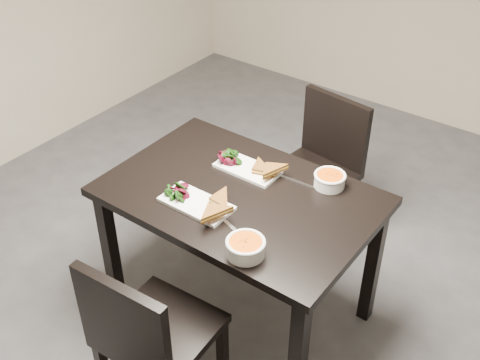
{
  "coord_description": "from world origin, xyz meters",
  "views": [
    {
      "loc": [
        0.88,
        -1.68,
        2.34
      ],
      "look_at": [
        -0.37,
        0.03,
        0.82
      ],
      "focal_mm": 44.41,
      "sensor_mm": 36.0,
      "label": 1
    }
  ],
  "objects_px": {
    "chair_near": "(147,334)",
    "plate_near": "(196,204)",
    "chair_far": "(321,162)",
    "plate_far": "(247,169)",
    "table": "(240,210)",
    "soup_bowl_far": "(330,179)",
    "soup_bowl_near": "(246,247)"
  },
  "relations": [
    {
      "from": "table",
      "to": "plate_near",
      "type": "distance_m",
      "value": 0.23
    },
    {
      "from": "plate_near",
      "to": "soup_bowl_far",
      "type": "distance_m",
      "value": 0.61
    },
    {
      "from": "plate_near",
      "to": "soup_bowl_near",
      "type": "height_order",
      "value": "soup_bowl_near"
    },
    {
      "from": "chair_near",
      "to": "soup_bowl_far",
      "type": "height_order",
      "value": "chair_near"
    },
    {
      "from": "plate_near",
      "to": "soup_bowl_near",
      "type": "xyz_separation_m",
      "value": [
        0.35,
        -0.13,
        0.03
      ]
    },
    {
      "from": "table",
      "to": "chair_far",
      "type": "bearing_deg",
      "value": 91.11
    },
    {
      "from": "chair_near",
      "to": "plate_near",
      "type": "height_order",
      "value": "chair_near"
    },
    {
      "from": "chair_far",
      "to": "plate_near",
      "type": "bearing_deg",
      "value": -87.52
    },
    {
      "from": "plate_far",
      "to": "soup_bowl_far",
      "type": "distance_m",
      "value": 0.39
    },
    {
      "from": "table",
      "to": "chair_near",
      "type": "relative_size",
      "value": 1.41
    },
    {
      "from": "plate_near",
      "to": "chair_far",
      "type": "bearing_deg",
      "value": 85.08
    },
    {
      "from": "chair_far",
      "to": "table",
      "type": "bearing_deg",
      "value": -81.49
    },
    {
      "from": "table",
      "to": "soup_bowl_far",
      "type": "distance_m",
      "value": 0.43
    },
    {
      "from": "chair_far",
      "to": "soup_bowl_far",
      "type": "bearing_deg",
      "value": -50.96
    },
    {
      "from": "chair_near",
      "to": "soup_bowl_far",
      "type": "distance_m",
      "value": 1.04
    },
    {
      "from": "chair_far",
      "to": "plate_near",
      "type": "relative_size",
      "value": 2.66
    },
    {
      "from": "table",
      "to": "chair_near",
      "type": "distance_m",
      "value": 0.7
    },
    {
      "from": "chair_near",
      "to": "soup_bowl_near",
      "type": "height_order",
      "value": "chair_near"
    },
    {
      "from": "table",
      "to": "plate_near",
      "type": "xyz_separation_m",
      "value": [
        -0.1,
        -0.18,
        0.11
      ]
    },
    {
      "from": "chair_near",
      "to": "soup_bowl_near",
      "type": "xyz_separation_m",
      "value": [
        0.21,
        0.37,
        0.31
      ]
    },
    {
      "from": "chair_far",
      "to": "plate_near",
      "type": "xyz_separation_m",
      "value": [
        -0.08,
        -0.97,
        0.27
      ]
    },
    {
      "from": "chair_near",
      "to": "soup_bowl_near",
      "type": "distance_m",
      "value": 0.52
    },
    {
      "from": "table",
      "to": "plate_far",
      "type": "distance_m",
      "value": 0.21
    },
    {
      "from": "chair_near",
      "to": "plate_near",
      "type": "relative_size",
      "value": 2.66
    },
    {
      "from": "table",
      "to": "soup_bowl_far",
      "type": "relative_size",
      "value": 8.27
    },
    {
      "from": "plate_far",
      "to": "chair_far",
      "type": "bearing_deg",
      "value": 84.31
    },
    {
      "from": "soup_bowl_near",
      "to": "soup_bowl_far",
      "type": "height_order",
      "value": "soup_bowl_near"
    },
    {
      "from": "table",
      "to": "plate_far",
      "type": "bearing_deg",
      "value": 115.24
    },
    {
      "from": "chair_near",
      "to": "chair_far",
      "type": "distance_m",
      "value": 1.46
    },
    {
      "from": "plate_near",
      "to": "soup_bowl_near",
      "type": "bearing_deg",
      "value": -19.53
    },
    {
      "from": "chair_far",
      "to": "plate_far",
      "type": "relative_size",
      "value": 2.8
    },
    {
      "from": "plate_near",
      "to": "table",
      "type": "bearing_deg",
      "value": 61.89
    }
  ]
}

